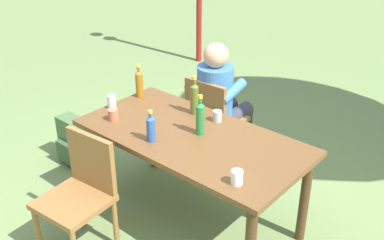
# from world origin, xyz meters

# --- Properties ---
(ground_plane) EXTENTS (24.00, 24.00, 0.00)m
(ground_plane) POSITION_xyz_m (0.00, 0.00, 0.00)
(ground_plane) COLOR #6B844C
(dining_table) EXTENTS (1.69, 0.85, 0.76)m
(dining_table) POSITION_xyz_m (0.00, 0.00, 0.66)
(dining_table) COLOR brown
(dining_table) RESTS_ON ground_plane
(chair_far_left) EXTENTS (0.46, 0.46, 0.87)m
(chair_far_left) POSITION_xyz_m (-0.38, 0.73, 0.49)
(chair_far_left) COLOR olive
(chair_far_left) RESTS_ON ground_plane
(chair_near_left) EXTENTS (0.48, 0.48, 0.87)m
(chair_near_left) POSITION_xyz_m (-0.39, -0.73, 0.49)
(chair_near_left) COLOR olive
(chair_near_left) RESTS_ON ground_plane
(person_in_white_shirt) EXTENTS (0.47, 0.62, 1.18)m
(person_in_white_shirt) POSITION_xyz_m (-0.38, 0.83, 0.66)
(person_in_white_shirt) COLOR #3D70B2
(person_in_white_shirt) RESTS_ON ground_plane
(bottle_green) EXTENTS (0.06, 0.06, 0.31)m
(bottle_green) POSITION_xyz_m (0.03, 0.05, 0.89)
(bottle_green) COLOR #287A38
(bottle_green) RESTS_ON dining_table
(bottle_amber) EXTENTS (0.06, 0.06, 0.29)m
(bottle_amber) POSITION_xyz_m (-0.77, 0.22, 0.88)
(bottle_amber) COLOR #996019
(bottle_amber) RESTS_ON dining_table
(bottle_blue) EXTENTS (0.06, 0.06, 0.24)m
(bottle_blue) POSITION_xyz_m (-0.16, -0.25, 0.86)
(bottle_blue) COLOR #2D56A3
(bottle_blue) RESTS_ON dining_table
(bottle_olive) EXTENTS (0.06, 0.06, 0.32)m
(bottle_olive) POSITION_xyz_m (-0.21, 0.28, 0.89)
(bottle_olive) COLOR #566623
(bottle_olive) RESTS_ON dining_table
(cup_terracotta) EXTENTS (0.08, 0.08, 0.09)m
(cup_terracotta) POSITION_xyz_m (-0.61, -0.22, 0.80)
(cup_terracotta) COLOR #BC6B47
(cup_terracotta) RESTS_ON dining_table
(cup_white) EXTENTS (0.07, 0.07, 0.09)m
(cup_white) POSITION_xyz_m (0.60, -0.29, 0.80)
(cup_white) COLOR white
(cup_white) RESTS_ON dining_table
(cup_glass) EXTENTS (0.07, 0.07, 0.11)m
(cup_glass) POSITION_xyz_m (-0.78, -0.08, 0.81)
(cup_glass) COLOR silver
(cup_glass) RESTS_ON dining_table
(cup_steel) EXTENTS (0.07, 0.07, 0.08)m
(cup_steel) POSITION_xyz_m (0.01, 0.29, 0.80)
(cup_steel) COLOR #B2B7BC
(cup_steel) RESTS_ON dining_table
(backpack_by_near_side) EXTENTS (0.33, 0.22, 0.45)m
(backpack_by_near_side) POSITION_xyz_m (-1.37, -0.09, 0.22)
(backpack_by_near_side) COLOR #47663D
(backpack_by_near_side) RESTS_ON ground_plane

